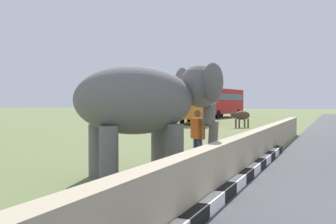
{
  "coord_description": "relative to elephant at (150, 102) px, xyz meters",
  "views": [
    {
      "loc": [
        -7.01,
        1.47,
        1.84
      ],
      "look_at": [
        1.93,
        5.38,
        1.6
      ],
      "focal_mm": 40.94,
      "sensor_mm": 36.0,
      "label": 1
    }
  ],
  "objects": [
    {
      "name": "elephant",
      "position": [
        0.0,
        0.0,
        0.0
      ],
      "size": [
        3.91,
        3.73,
        2.87
      ],
      "color": "slate",
      "rests_on": "ground_plane"
    },
    {
      "name": "striped_curb",
      "position": [
        -1.96,
        -2.38,
        -1.74
      ],
      "size": [
        16.2,
        0.2,
        0.24
      ],
      "color": "white",
      "rests_on": "ground_plane"
    },
    {
      "name": "bus_red",
      "position": [
        37.05,
        8.78,
        0.22
      ],
      "size": [
        10.26,
        3.75,
        3.5
      ],
      "color": "#B21E1E",
      "rests_on": "ground_plane"
    },
    {
      "name": "barrier_parapet",
      "position": [
        0.39,
        -2.08,
        -1.36
      ],
      "size": [
        28.0,
        0.36,
        1.0
      ],
      "primitive_type": "cube",
      "color": "tan",
      "rests_on": "ground_plane"
    },
    {
      "name": "hill_east",
      "position": [
        53.39,
        24.76,
        -1.86
      ],
      "size": [
        27.44,
        21.95,
        12.89
      ],
      "color": "slate",
      "rests_on": "ground_plane"
    },
    {
      "name": "cow_near",
      "position": [
        19.49,
        2.07,
        -0.99
      ],
      "size": [
        1.81,
        1.38,
        1.23
      ],
      "color": "#473323",
      "rests_on": "ground_plane"
    },
    {
      "name": "person_handler",
      "position": [
        1.62,
        -0.72,
        -0.94
      ],
      "size": [
        0.46,
        0.55,
        1.66
      ],
      "color": "navy",
      "rests_on": "ground_plane"
    },
    {
      "name": "bus_orange",
      "position": [
        24.07,
        7.04,
        0.22
      ],
      "size": [
        8.64,
        4.52,
        3.5
      ],
      "color": "orange",
      "rests_on": "ground_plane"
    }
  ]
}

